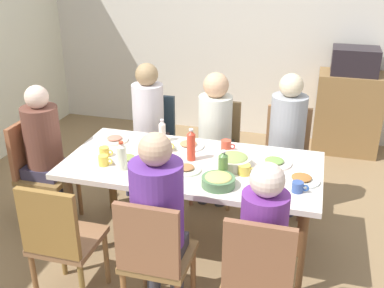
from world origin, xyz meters
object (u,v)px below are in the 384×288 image
person_5 (148,119)px  plate_0 (186,169)px  chair_3 (259,274)px  plate_2 (301,179)px  bottle_2 (122,156)px  microwave (355,61)px  person_3 (263,238)px  cup_4 (226,146)px  bowl_1 (218,180)px  chair_4 (286,153)px  chair_6 (38,167)px  cup_3 (165,145)px  person_6 (45,145)px  plate_3 (188,145)px  cup_0 (105,152)px  cup_2 (245,170)px  bottle_0 (162,131)px  bottle_3 (223,165)px  side_cabinet (348,113)px  plate_4 (274,162)px  bottle_1 (191,145)px  chair_2 (217,145)px  cup_1 (104,160)px  person_4 (287,132)px  dining_table (192,172)px  chair_5 (152,138)px  person_2 (215,127)px  chair_1 (154,255)px  cup_5 (298,187)px  plate_1 (127,159)px  plate_5 (115,139)px

person_5 → plate_0: size_ratio=5.76×
chair_3 → plate_2: chair_3 is taller
bottle_2 → microwave: (1.63, 2.44, 0.22)m
person_3 → cup_4: person_3 is taller
plate_2 → bowl_1: size_ratio=1.11×
chair_4 → bowl_1: size_ratio=4.03×
chair_6 → cup_3: size_ratio=7.31×
chair_3 → person_6: bearing=155.7°
plate_3 → cup_4: cup_4 is taller
person_3 → microwave: 3.02m
cup_0 → cup_2: bearing=-0.6°
plate_3 → cup_2: size_ratio=2.03×
cup_0 → bottle_0: size_ratio=0.58×
bottle_3 → side_cabinet: (0.92, 2.37, -0.37)m
plate_4 → bottle_2: 1.10m
cup_3 → bottle_0: bearing=114.3°
bowl_1 → bottle_1: (-0.28, 0.33, 0.07)m
chair_2 → plate_2: size_ratio=3.62×
cup_1 → bottle_0: bearing=63.6°
cup_4 → person_4: bearing=48.5°
person_6 → cup_4: 1.44m
cup_0 → bottle_3: bearing=-5.6°
chair_4 → bottle_0: bearing=-151.9°
dining_table → bottle_1: bottle_1 is taller
chair_5 → plate_0: bearing=-57.5°
plate_0 → microwave: microwave is taller
person_2 → bottle_3: size_ratio=5.99×
plate_0 → bottle_2: (-0.44, -0.10, 0.09)m
chair_1 → cup_5: chair_1 is taller
plate_0 → bottle_1: (-0.01, 0.18, 0.10)m
person_4 → side_cabinet: bearing=69.1°
chair_3 → bowl_1: bearing=123.5°
plate_4 → bowl_1: size_ratio=1.13×
dining_table → person_6: 1.22m
plate_1 → bottle_1: 0.48m
side_cabinet → bottle_2: bearing=-123.8°
chair_2 → plate_5: size_ratio=4.15×
cup_1 → bottle_3: bottle_3 is taller
chair_2 → person_3: size_ratio=0.78×
chair_1 → bottle_3: size_ratio=4.48×
chair_6 → cup_4: bearing=9.9°
cup_0 → bottle_1: bottle_1 is taller
plate_1 → plate_4: same height
cup_3 → cup_4: 0.47m
cup_0 → cup_5: bearing=-6.3°
bottle_0 → bottle_1: size_ratio=0.76×
person_5 → microwave: person_5 is taller
dining_table → cup_3: 0.32m
chair_6 → microwave: 3.37m
bottle_2 → bowl_1: bearing=-4.7°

